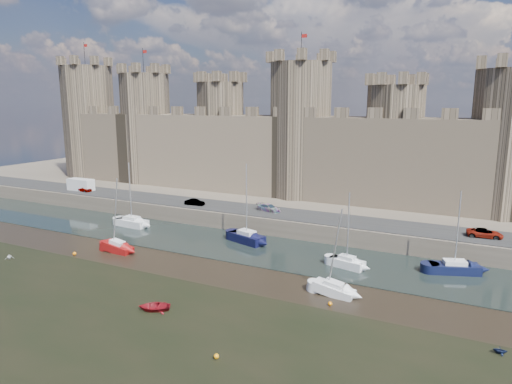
% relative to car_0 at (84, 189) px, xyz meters
% --- Properties ---
extents(ground, '(160.00, 160.00, 0.00)m').
position_rel_car_0_xyz_m(ground, '(34.94, -33.05, -3.10)').
color(ground, black).
rests_on(ground, ground).
extents(seaweed_patch, '(70.00, 34.00, 0.01)m').
position_rel_car_0_xyz_m(seaweed_patch, '(34.94, -39.05, -3.09)').
color(seaweed_patch, black).
rests_on(seaweed_patch, ground).
extents(water_channel, '(160.00, 12.00, 0.08)m').
position_rel_car_0_xyz_m(water_channel, '(34.94, -9.05, -3.06)').
color(water_channel, black).
rests_on(water_channel, ground).
extents(quay, '(160.00, 60.00, 2.50)m').
position_rel_car_0_xyz_m(quay, '(34.94, 26.95, -1.85)').
color(quay, '#4C443A').
rests_on(quay, ground).
extents(road, '(160.00, 7.00, 0.10)m').
position_rel_car_0_xyz_m(road, '(34.94, 0.95, -0.55)').
color(road, black).
rests_on(road, quay).
extents(castle, '(108.50, 11.00, 29.00)m').
position_rel_car_0_xyz_m(castle, '(34.30, 14.95, 8.57)').
color(castle, '#42382B').
rests_on(castle, quay).
extents(car_0, '(3.66, 1.86, 1.19)m').
position_rel_car_0_xyz_m(car_0, '(0.00, 0.00, 0.00)').
color(car_0, gray).
rests_on(car_0, quay).
extents(car_1, '(3.32, 1.44, 1.06)m').
position_rel_car_0_xyz_m(car_1, '(24.98, -0.44, -0.07)').
color(car_1, gray).
rests_on(car_1, quay).
extents(car_2, '(4.17, 2.36, 1.14)m').
position_rel_car_0_xyz_m(car_2, '(37.37, 1.27, -0.03)').
color(car_2, gray).
rests_on(car_2, quay).
extents(car_3, '(4.32, 2.27, 1.16)m').
position_rel_car_0_xyz_m(car_3, '(66.98, 0.70, -0.02)').
color(car_3, gray).
rests_on(car_3, quay).
extents(van, '(5.16, 2.14, 2.24)m').
position_rel_car_0_xyz_m(van, '(-1.18, 0.45, 0.52)').
color(van, silver).
rests_on(van, quay).
extents(sailboat_0, '(5.38, 2.32, 9.87)m').
position_rel_car_0_xyz_m(sailboat_0, '(18.29, -7.86, -2.32)').
color(sailboat_0, silver).
rests_on(sailboat_0, ground).
extents(sailboat_1, '(5.79, 3.66, 10.83)m').
position_rel_car_0_xyz_m(sailboat_1, '(37.99, -7.29, -2.26)').
color(sailboat_1, black).
rests_on(sailboat_1, ground).
extents(sailboat_2, '(4.38, 2.48, 8.91)m').
position_rel_car_0_xyz_m(sailboat_2, '(52.82, -10.54, -2.35)').
color(sailboat_2, silver).
rests_on(sailboat_2, ground).
extents(sailboat_3, '(5.75, 3.78, 9.40)m').
position_rel_car_0_xyz_m(sailboat_3, '(64.14, -6.87, -2.36)').
color(sailboat_3, black).
rests_on(sailboat_3, ground).
extents(sailboat_4, '(4.19, 1.71, 9.70)m').
position_rel_car_0_xyz_m(sailboat_4, '(24.90, -18.05, -2.38)').
color(sailboat_4, maroon).
rests_on(sailboat_4, ground).
extents(sailboat_5, '(4.29, 1.99, 8.97)m').
position_rel_car_0_xyz_m(sailboat_5, '(53.68, -18.51, -2.43)').
color(sailboat_5, silver).
rests_on(sailboat_5, ground).
extents(dinghy_3, '(1.56, 1.53, 0.62)m').
position_rel_car_0_xyz_m(dinghy_3, '(14.82, -26.00, -2.79)').
color(dinghy_3, silver).
rests_on(dinghy_3, ground).
extents(dinghy_4, '(3.58, 3.28, 0.61)m').
position_rel_car_0_xyz_m(dinghy_4, '(39.80, -29.26, -2.79)').
color(dinghy_4, maroon).
rests_on(dinghy_4, ground).
extents(dinghy_7, '(1.32, 1.22, 0.58)m').
position_rel_car_0_xyz_m(dinghy_7, '(68.35, -23.35, -2.81)').
color(dinghy_7, black).
rests_on(dinghy_7, ground).
extents(buoy_1, '(0.46, 0.46, 0.46)m').
position_rel_car_0_xyz_m(buoy_1, '(20.95, -21.48, -2.87)').
color(buoy_1, orange).
rests_on(buoy_1, ground).
extents(buoy_3, '(0.41, 0.41, 0.41)m').
position_rel_car_0_xyz_m(buoy_3, '(54.11, -21.05, -2.89)').
color(buoy_3, orange).
rests_on(buoy_3, ground).
extents(buoy_5, '(0.41, 0.41, 0.41)m').
position_rel_car_0_xyz_m(buoy_5, '(49.18, -33.66, -2.89)').
color(buoy_5, orange).
rests_on(buoy_5, ground).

